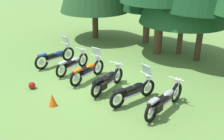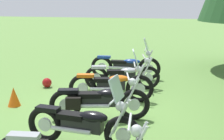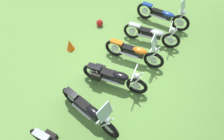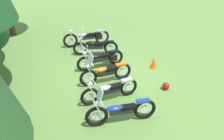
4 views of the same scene
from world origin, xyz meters
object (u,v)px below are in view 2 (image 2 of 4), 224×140
(motorcycle_2, at_px, (112,85))
(motorcycle_1, at_px, (123,75))
(motorcycle_4, at_px, (84,124))
(dropped_helmet, at_px, (47,83))
(traffic_cone, at_px, (14,97))
(motorcycle_0, at_px, (126,65))
(motorcycle_3, at_px, (98,101))

(motorcycle_2, bearing_deg, motorcycle_1, 77.03)
(motorcycle_4, distance_m, dropped_helmet, 4.30)
(motorcycle_4, height_order, dropped_helmet, motorcycle_4)
(motorcycle_1, height_order, traffic_cone, motorcycle_1)
(dropped_helmet, bearing_deg, motorcycle_2, 68.55)
(motorcycle_2, relative_size, dropped_helmet, 7.55)
(motorcycle_0, xyz_separation_m, motorcycle_2, (2.53, 0.14, 0.00))
(motorcycle_0, height_order, motorcycle_1, motorcycle_0)
(motorcycle_4, distance_m, traffic_cone, 3.03)
(motorcycle_1, xyz_separation_m, motorcycle_3, (2.54, -0.02, 0.01))
(motorcycle_4, xyz_separation_m, traffic_cone, (-1.77, -2.45, -0.22))
(motorcycle_1, xyz_separation_m, dropped_helmet, (0.34, -2.28, -0.29))
(motorcycle_1, relative_size, motorcycle_2, 1.00)
(motorcycle_2, xyz_separation_m, traffic_cone, (0.90, -2.31, -0.23))
(dropped_helmet, bearing_deg, motorcycle_1, 98.57)
(motorcycle_0, distance_m, motorcycle_2, 2.53)
(motorcycle_3, bearing_deg, motorcycle_2, 75.16)
(traffic_cone, bearing_deg, motorcycle_0, 147.67)
(motorcycle_1, distance_m, traffic_cone, 3.16)
(motorcycle_2, distance_m, motorcycle_4, 2.67)
(motorcycle_1, bearing_deg, motorcycle_2, -105.65)
(motorcycle_3, height_order, traffic_cone, motorcycle_3)
(motorcycle_0, height_order, traffic_cone, motorcycle_0)
(motorcycle_1, xyz_separation_m, motorcycle_2, (1.23, -0.02, 0.03))
(motorcycle_2, height_order, motorcycle_3, motorcycle_2)
(motorcycle_0, bearing_deg, traffic_cone, -126.66)
(motorcycle_2, bearing_deg, motorcycle_0, 81.14)
(motorcycle_0, xyz_separation_m, dropped_helmet, (1.64, -2.12, -0.32))
(motorcycle_0, xyz_separation_m, motorcycle_3, (3.83, 0.14, -0.02))
(dropped_helmet, bearing_deg, motorcycle_0, 127.65)
(motorcycle_0, bearing_deg, dropped_helmet, -146.67)
(motorcycle_2, bearing_deg, motorcycle_3, -102.18)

